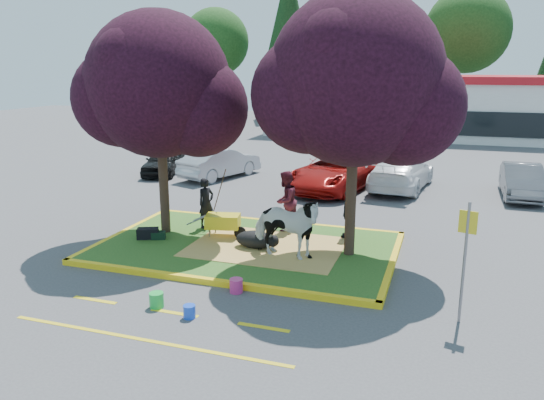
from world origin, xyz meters
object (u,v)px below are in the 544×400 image
(bucket_pink, at_px, (236,286))
(car_black, at_px, (164,161))
(cow, at_px, (286,228))
(calf, at_px, (255,240))
(handler, at_px, (206,203))
(bucket_blue, at_px, (189,312))
(bucket_green, at_px, (157,300))
(sign_post, at_px, (465,249))
(wheelbarrow, at_px, (223,222))
(car_silver, at_px, (220,163))

(bucket_pink, distance_m, car_black, 14.52)
(cow, relative_size, car_black, 0.55)
(bucket_pink, bearing_deg, cow, 76.24)
(calf, height_order, handler, handler)
(calf, height_order, bucket_blue, calf)
(handler, bearing_deg, bucket_green, -139.25)
(handler, bearing_deg, sign_post, -90.51)
(cow, height_order, bucket_blue, cow)
(bucket_pink, bearing_deg, wheelbarrow, 118.10)
(car_black, distance_m, car_silver, 2.91)
(wheelbarrow, relative_size, car_silver, 0.42)
(bucket_green, xyz_separation_m, bucket_blue, (0.90, -0.22, -0.03))
(sign_post, relative_size, car_silver, 0.59)
(sign_post, height_order, bucket_green, sign_post)
(handler, distance_m, bucket_pink, 4.85)
(handler, distance_m, car_silver, 8.41)
(calf, relative_size, handler, 0.72)
(cow, xyz_separation_m, calf, (-1.03, 0.49, -0.60))
(bucket_blue, distance_m, car_black, 15.51)
(cow, xyz_separation_m, wheelbarrow, (-2.28, 1.15, -0.38))
(handler, bearing_deg, car_black, 64.44)
(sign_post, distance_m, bucket_green, 6.51)
(car_silver, bearing_deg, cow, 141.89)
(cow, bearing_deg, calf, 71.48)
(car_silver, bearing_deg, bucket_green, 127.60)
(bucket_green, bearing_deg, car_silver, 108.21)
(wheelbarrow, bearing_deg, sign_post, -37.99)
(bucket_blue, xyz_separation_m, car_black, (-8.13, 13.20, 0.48))
(bucket_pink, bearing_deg, car_black, 126.18)
(bucket_green, distance_m, bucket_pink, 1.85)
(cow, relative_size, bucket_green, 5.94)
(bucket_pink, xyz_separation_m, car_black, (-8.56, 11.71, 0.46))
(handler, height_order, bucket_blue, handler)
(bucket_blue, relative_size, car_black, 0.08)
(car_black, bearing_deg, sign_post, -54.74)
(car_silver, bearing_deg, bucket_blue, 130.75)
(bucket_pink, height_order, car_silver, car_silver)
(car_silver, bearing_deg, bucket_pink, 134.91)
(cow, relative_size, calf, 1.77)
(sign_post, relative_size, bucket_blue, 9.14)
(calf, height_order, bucket_green, calf)
(cow, distance_m, bucket_blue, 3.86)
(calf, bearing_deg, bucket_blue, -103.19)
(sign_post, relative_size, bucket_pink, 7.71)
(cow, bearing_deg, bucket_green, 158.37)
(bucket_pink, bearing_deg, calf, 100.92)
(cow, height_order, car_silver, cow)
(sign_post, bearing_deg, cow, 170.38)
(handler, bearing_deg, bucket_blue, -131.24)
(car_silver, bearing_deg, handler, 130.42)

